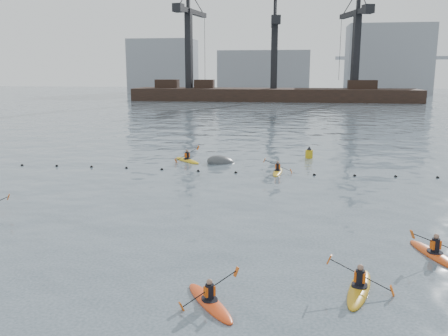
{
  "coord_description": "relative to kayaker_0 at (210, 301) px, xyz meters",
  "views": [
    {
      "loc": [
        5.3,
        -13.35,
        7.87
      ],
      "look_at": [
        1.76,
        10.74,
        2.8
      ],
      "focal_mm": 38.0,
      "sensor_mm": 36.0,
      "label": 1
    }
  ],
  "objects": [
    {
      "name": "kayaker_3",
      "position": [
        1.56,
        21.54,
        0.0
      ],
      "size": [
        2.27,
        3.31,
        1.24
      ],
      "rotation": [
        0.0,
        0.0,
        -0.07
      ],
      "color": "gold",
      "rests_on": "ground"
    },
    {
      "name": "ground",
      "position": [
        -2.64,
        -1.36,
        -0.1
      ],
      "size": [
        400.0,
        400.0,
        0.0
      ],
      "primitive_type": "plane",
      "color": "#36464F",
      "rests_on": "ground"
    },
    {
      "name": "kayaker_0",
      "position": [
        0.0,
        0.0,
        0.0
      ],
      "size": [
        2.39,
        3.01,
        1.26
      ],
      "rotation": [
        0.0,
        0.0,
        0.61
      ],
      "color": "#E64415",
      "rests_on": "ground"
    },
    {
      "name": "kayaker_1",
      "position": [
        5.21,
        1.8,
        0.01
      ],
      "size": [
        2.4,
        3.59,
        1.33
      ],
      "rotation": [
        0.0,
        0.0,
        -0.26
      ],
      "color": "#C38F17",
      "rests_on": "ground"
    },
    {
      "name": "float_line",
      "position": [
        -3.14,
        21.18,
        -0.07
      ],
      "size": [
        33.24,
        0.73,
        0.24
      ],
      "color": "black",
      "rests_on": "ground"
    },
    {
      "name": "barge_pier",
      "position": [
        -2.86,
        108.64,
        1.8
      ],
      "size": [
        72.0,
        19.3,
        29.5
      ],
      "color": "black",
      "rests_on": "ground"
    },
    {
      "name": "kayaker_4",
      "position": [
        8.84,
        5.58,
        0.01
      ],
      "size": [
        2.4,
        3.62,
        1.39
      ],
      "rotation": [
        0.0,
        0.0,
        3.47
      ],
      "color": "#CF4613",
      "rests_on": "ground"
    },
    {
      "name": "mooring_buoy",
      "position": [
        -3.4,
        24.8,
        -0.1
      ],
      "size": [
        3.11,
        2.53,
        1.76
      ],
      "primitive_type": "ellipsoid",
      "rotation": [
        0.0,
        0.21,
        0.45
      ],
      "color": "#3C3E41",
      "rests_on": "ground"
    },
    {
      "name": "skyline",
      "position": [
        -0.41,
        148.92,
        9.15
      ],
      "size": [
        141.0,
        28.0,
        22.0
      ],
      "color": "gray",
      "rests_on": "ground"
    },
    {
      "name": "kayaker_5",
      "position": [
        -6.46,
        25.15,
        0.01
      ],
      "size": [
        3.06,
        3.07,
        1.4
      ],
      "rotation": [
        0.0,
        0.0,
        0.78
      ],
      "color": "yellow",
      "rests_on": "ground"
    },
    {
      "name": "nav_buoy",
      "position": [
        4.15,
        28.23,
        0.28
      ],
      "size": [
        0.68,
        0.68,
        1.24
      ],
      "color": "gold",
      "rests_on": "ground"
    }
  ]
}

